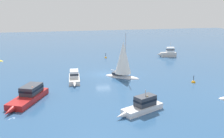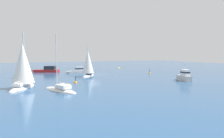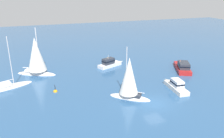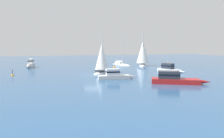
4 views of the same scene
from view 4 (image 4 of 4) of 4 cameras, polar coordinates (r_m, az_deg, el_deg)
The scene contains 10 objects.
ground_plane at distance 40.14m, azimuth -5.44°, elevation -1.69°, with size 160.00×160.00×0.00m, color #2D5684.
powerboat at distance 32.84m, azimuth 15.92°, elevation -2.44°, with size 4.92×8.14×1.87m.
launch at distance 46.80m, azimuth 14.73°, elevation 0.13°, with size 6.16×3.51×2.45m.
yacht at distance 43.06m, azimuth -2.72°, elevation 2.46°, with size 5.66×4.96×7.80m.
sloop at distance 61.57m, azimuth 2.31°, elevation 1.21°, with size 7.37×4.53×8.43m.
cabin_cruiser at distance 35.69m, azimuth 0.65°, elevation -1.61°, with size 2.09×6.49×1.69m.
motor_cruiser at distance 57.39m, azimuth -20.56°, elevation 1.18°, with size 4.51×1.96×3.35m.
yacht_1 at distance 58.89m, azimuth 8.06°, elevation 3.85°, with size 7.23×4.82×9.00m.
channel_buoy at distance 54.02m, azimuth 0.61°, elevation 0.39°, with size 0.63×0.63×1.44m.
mooring_buoy at distance 43.53m, azimuth -24.59°, elevation -1.58°, with size 0.55×0.55×1.41m.
Camera 4 is at (39.10, -7.21, 5.52)m, focal length 34.94 mm.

